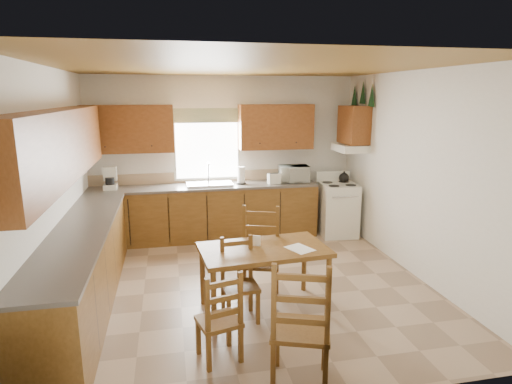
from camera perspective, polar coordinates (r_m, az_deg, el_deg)
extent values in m
plane|color=#997F64|center=(5.62, -0.90, -12.26)|extent=(4.50, 4.50, 0.00)
plane|color=brown|center=(5.10, -1.01, 16.39)|extent=(4.50, 4.50, 0.00)
plane|color=silver|center=(5.27, -25.74, 0.24)|extent=(4.50, 4.50, 0.00)
plane|color=silver|center=(6.02, 20.59, 2.13)|extent=(4.50, 4.50, 0.00)
plane|color=silver|center=(7.39, -4.21, 4.75)|extent=(4.50, 4.50, 0.00)
plane|color=silver|center=(3.09, 6.89, -6.79)|extent=(4.50, 4.50, 0.00)
cube|color=brown|center=(7.24, -6.73, -2.83)|extent=(3.75, 0.60, 0.88)
cube|color=brown|center=(5.32, -21.99, -9.56)|extent=(0.60, 3.60, 0.88)
cube|color=#544D46|center=(7.13, -6.82, 0.73)|extent=(3.75, 0.63, 0.04)
cube|color=#544D46|center=(5.17, -22.42, -4.83)|extent=(0.63, 3.60, 0.04)
cube|color=tan|center=(7.39, -7.04, 2.02)|extent=(3.75, 0.01, 0.18)
cube|color=brown|center=(7.13, -16.64, 8.05)|extent=(1.41, 0.33, 0.75)
cube|color=brown|center=(7.33, 2.67, 8.68)|extent=(1.25, 0.33, 0.75)
cube|color=brown|center=(5.01, -24.87, 5.61)|extent=(0.33, 3.60, 0.75)
cube|color=brown|center=(7.32, 12.91, 8.72)|extent=(0.33, 0.62, 0.62)
cube|color=silver|center=(7.34, 12.41, 5.77)|extent=(0.44, 0.62, 0.12)
cube|color=silver|center=(7.30, -6.55, 6.19)|extent=(1.13, 0.02, 1.18)
cube|color=white|center=(7.29, -6.55, 6.18)|extent=(1.05, 0.01, 1.10)
cube|color=#3E5F31|center=(7.23, -6.63, 10.10)|extent=(1.19, 0.01, 0.24)
cube|color=silver|center=(7.13, -6.23, 1.07)|extent=(0.75, 0.45, 0.04)
cone|color=#14381B|center=(7.08, 15.18, 12.37)|extent=(0.22, 0.22, 0.36)
cone|color=#14381B|center=(7.36, 14.06, 12.74)|extent=(0.22, 0.22, 0.36)
cone|color=#14381B|center=(7.65, 13.00, 12.48)|extent=(0.22, 0.22, 0.36)
cube|color=silver|center=(7.52, 10.86, -2.38)|extent=(0.65, 0.67, 0.88)
cube|color=silver|center=(7.14, -18.91, 1.85)|extent=(0.26, 0.29, 0.38)
cylinder|color=white|center=(7.18, -2.00, 2.24)|extent=(0.13, 0.13, 0.29)
cube|color=silver|center=(7.22, 2.43, 1.81)|extent=(0.23, 0.16, 0.17)
imported|color=silver|center=(7.38, 5.08, 2.43)|extent=(0.49, 0.37, 0.28)
cube|color=brown|center=(4.88, 1.02, -11.52)|extent=(1.45, 0.91, 0.74)
cube|color=brown|center=(4.04, -5.00, -16.02)|extent=(0.44, 0.43, 0.87)
cube|color=brown|center=(3.69, 5.99, -16.77)|extent=(0.60, 0.58, 1.13)
cube|color=brown|center=(4.65, -2.16, -11.77)|extent=(0.40, 0.38, 0.89)
cube|color=brown|center=(5.04, 0.37, -8.53)|extent=(0.58, 0.57, 1.10)
cube|color=white|center=(4.73, 5.85, -7.52)|extent=(0.32, 0.36, 0.00)
cube|color=white|center=(4.78, 0.05, -6.51)|extent=(0.09, 0.05, 0.12)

